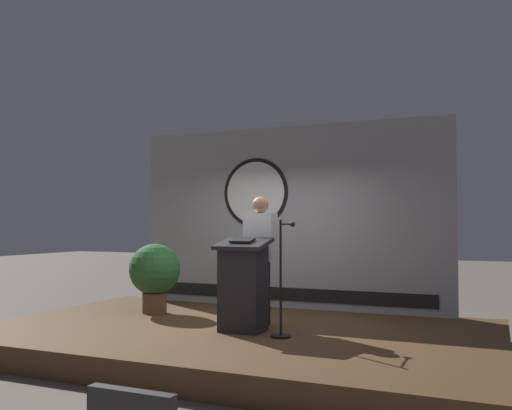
{
  "coord_description": "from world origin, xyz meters",
  "views": [
    {
      "loc": [
        3.08,
        -6.48,
        1.62
      ],
      "look_at": [
        0.18,
        0.19,
        1.87
      ],
      "focal_mm": 39.06,
      "sensor_mm": 36.0,
      "label": 1
    }
  ],
  "objects_px": {
    "microphone_stand": "(282,295)",
    "potted_plant": "(155,272)",
    "podium": "(243,285)",
    "speaker_person": "(260,259)"
  },
  "relations": [
    {
      "from": "microphone_stand",
      "to": "speaker_person",
      "type": "bearing_deg",
      "value": 132.72
    },
    {
      "from": "speaker_person",
      "to": "microphone_stand",
      "type": "relative_size",
      "value": 1.23
    },
    {
      "from": "potted_plant",
      "to": "speaker_person",
      "type": "bearing_deg",
      "value": -8.38
    },
    {
      "from": "podium",
      "to": "speaker_person",
      "type": "relative_size",
      "value": 0.69
    },
    {
      "from": "microphone_stand",
      "to": "potted_plant",
      "type": "height_order",
      "value": "microphone_stand"
    },
    {
      "from": "podium",
      "to": "speaker_person",
      "type": "xyz_separation_m",
      "value": [
        0.03,
        0.48,
        0.3
      ]
    },
    {
      "from": "podium",
      "to": "microphone_stand",
      "type": "height_order",
      "value": "microphone_stand"
    },
    {
      "from": "podium",
      "to": "microphone_stand",
      "type": "relative_size",
      "value": 0.84
    },
    {
      "from": "speaker_person",
      "to": "potted_plant",
      "type": "relative_size",
      "value": 1.64
    },
    {
      "from": "potted_plant",
      "to": "microphone_stand",
      "type": "bearing_deg",
      "value": -19.64
    }
  ]
}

